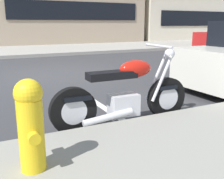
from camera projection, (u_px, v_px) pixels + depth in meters
ground_plane at (54, 75)px, 7.43m from camera, size 260.00×260.00×0.00m
sidewalk_far_curb at (201, 43)px, 18.43m from camera, size 120.00×5.00×0.14m
parking_stall_stripe at (111, 112)px, 4.28m from camera, size 0.12×2.20×0.01m
parked_motorcycle at (125, 96)px, 3.69m from camera, size 2.08×0.62×1.11m
fire_hydrant at (30, 123)px, 2.26m from camera, size 0.24×0.36×0.82m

